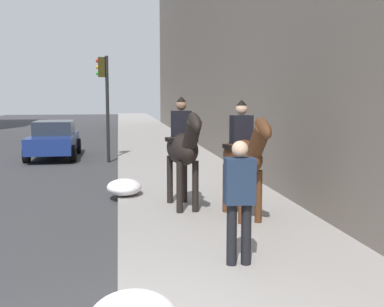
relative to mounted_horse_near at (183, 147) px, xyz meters
name	(u,v)px	position (x,y,z in m)	size (l,w,h in m)	color
mounted_horse_near	(183,147)	(0.00, 0.00, 0.00)	(2.15, 0.72, 2.28)	black
mounted_horse_far	(243,154)	(-0.97, -1.00, -0.05)	(2.15, 0.70, 2.22)	#4C2B16
pedestrian_greeting	(239,194)	(-3.36, -0.30, -0.29)	(0.28, 0.41, 1.70)	black
car_near_lane	(54,139)	(9.59, 3.80, -0.65)	(4.30, 1.91, 1.44)	navy
traffic_light_near_curb	(105,92)	(7.91, 1.75, 1.19)	(0.20, 0.44, 3.84)	black
snow_pile_far	(124,187)	(1.51, 1.18, -1.08)	(1.05, 0.81, 0.36)	white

